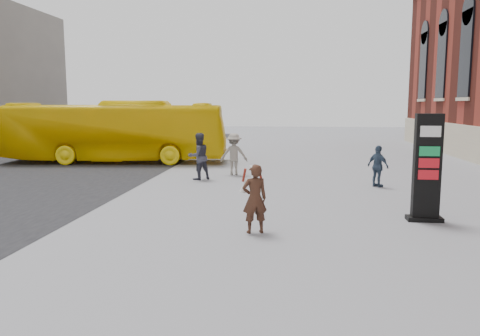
# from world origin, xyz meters

# --- Properties ---
(ground) EXTENTS (100.00, 100.00, 0.00)m
(ground) POSITION_xyz_m (0.00, 0.00, 0.00)
(ground) COLOR #9E9EA3
(info_pylon) EXTENTS (0.86, 0.44, 2.67)m
(info_pylon) POSITION_xyz_m (3.73, 1.62, 1.33)
(info_pylon) COLOR black
(info_pylon) RESTS_ON ground
(woman) EXTENTS (0.72, 0.69, 1.57)m
(woman) POSITION_xyz_m (-0.42, 0.07, 0.81)
(woman) COLOR #442619
(woman) RESTS_ON ground
(bus) EXTENTS (11.15, 3.51, 3.05)m
(bus) POSITION_xyz_m (-8.30, 12.27, 1.53)
(bus) COLOR yellow
(bus) RESTS_ON road
(pedestrian_a) EXTENTS (1.11, 1.08, 1.80)m
(pedestrian_a) POSITION_xyz_m (-3.13, 7.34, 0.90)
(pedestrian_a) COLOR #353541
(pedestrian_a) RESTS_ON ground
(pedestrian_b) EXTENTS (1.15, 0.72, 1.71)m
(pedestrian_b) POSITION_xyz_m (-1.93, 8.69, 0.85)
(pedestrian_b) COLOR gray
(pedestrian_b) RESTS_ON ground
(pedestrian_c) EXTENTS (0.84, 0.88, 1.46)m
(pedestrian_c) POSITION_xyz_m (3.43, 6.43, 0.73)
(pedestrian_c) COLOR #34475D
(pedestrian_c) RESTS_ON ground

